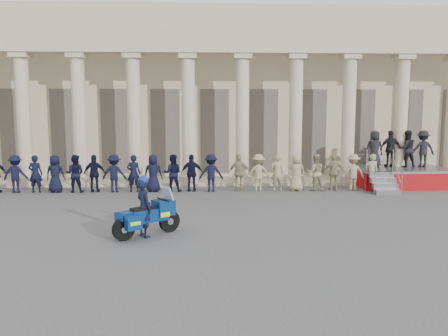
% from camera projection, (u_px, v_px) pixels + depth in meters
% --- Properties ---
extents(ground, '(90.00, 90.00, 0.00)m').
position_uv_depth(ground, '(221.00, 226.00, 13.50)').
color(ground, '#49494C').
rests_on(ground, ground).
extents(building, '(40.00, 12.50, 9.00)m').
position_uv_depth(building, '(213.00, 97.00, 27.58)').
color(building, '#BAAD8C').
rests_on(building, ground).
extents(officer_rank, '(19.18, 0.63, 1.67)m').
position_uv_depth(officer_rank, '(165.00, 173.00, 19.43)').
color(officer_rank, black).
rests_on(officer_rank, ground).
extents(reviewing_stand, '(4.34, 4.14, 2.66)m').
position_uv_depth(reviewing_stand, '(401.00, 156.00, 21.10)').
color(reviewing_stand, gray).
rests_on(reviewing_stand, ground).
extents(motorcycle, '(1.78, 1.49, 1.35)m').
position_uv_depth(motorcycle, '(148.00, 216.00, 12.34)').
color(motorcycle, black).
rests_on(motorcycle, ground).
extents(rider, '(0.68, 0.72, 1.75)m').
position_uv_depth(rider, '(144.00, 206.00, 12.23)').
color(rider, black).
rests_on(rider, ground).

